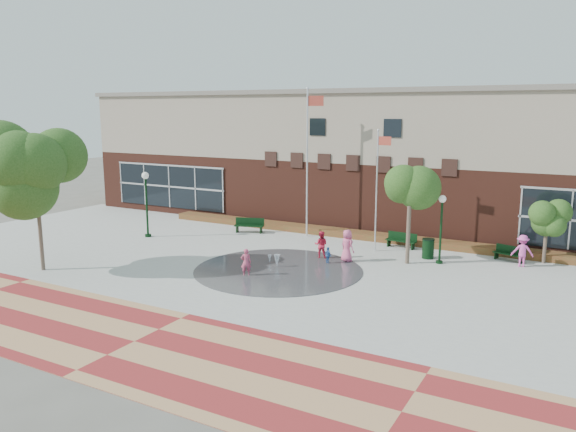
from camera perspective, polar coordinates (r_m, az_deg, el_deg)
The scene contains 24 objects.
ground at distance 25.66m, azimuth -4.35°, elevation -7.18°, with size 120.00×120.00×0.00m, color #666056.
plaza_concrete at distance 28.94m, azimuth 0.00°, elevation -5.06°, with size 46.00×18.00×0.01m, color #A8A8A0.
paver_band at distance 20.55m, azimuth -15.33°, elevation -12.22°, with size 46.00×6.00×0.01m, color maroon.
splash_pad at distance 28.11m, azimuth -0.99°, elevation -5.54°, with size 8.40×8.40×0.01m, color #383A3D.
library_building at distance 40.31m, azimuth 9.34°, elevation 6.00°, with size 44.40×10.40×9.20m.
flower_bed at distance 35.58m, azimuth 5.92°, elevation -2.11°, with size 26.00×1.20×0.40m, color maroon.
flagpole_left at distance 34.73m, azimuth 2.04°, elevation 6.19°, with size 1.06×0.32×9.22m.
flagpole_right at distance 31.48m, azimuth 9.07°, elevation 3.21°, with size 0.84×0.15×6.85m.
lamp_left at distance 35.97m, azimuth -14.20°, elevation 1.89°, with size 0.43×0.43×4.10m.
lamp_right at distance 29.84m, azimuth 15.31°, elevation -0.54°, with size 0.38×0.38×3.61m.
bench_left at distance 36.55m, azimuth -3.96°, elevation -1.24°, with size 1.98×1.11×0.96m.
bench_mid at distance 33.14m, azimuth 11.40°, elevation -2.72°, with size 1.81×0.65×0.89m.
bench_right at distance 31.90m, azimuth 21.53°, elevation -3.84°, with size 1.69×0.92×0.82m.
trash_can at distance 31.07m, azimuth 14.05°, elevation -3.23°, with size 0.67×0.67×1.09m.
tree_big_left at distance 29.81m, azimuth -24.31°, elevation 4.28°, with size 4.39×4.39×7.02m.
tree_mid at distance 29.20m, azimuth 12.28°, elevation 2.17°, with size 2.97×2.97×5.02m.
tree_small_right at distance 31.76m, azimuth 24.85°, elevation -0.14°, with size 1.95×1.95×3.34m.
water_jet_a at distance 28.62m, azimuth -1.13°, elevation -5.25°, with size 0.32×0.32×0.63m, color white.
water_jet_b at distance 29.31m, azimuth -1.88°, elevation -4.87°, with size 0.19×0.19×0.44m, color white.
child_splash at distance 27.09m, azimuth -4.29°, elevation -4.71°, with size 0.49×0.32×1.36m, color #CA4869.
adult_red at distance 30.25m, azimuth 3.37°, elevation -2.93°, with size 0.72×0.56×1.49m, color red.
adult_pink at distance 29.64m, azimuth 6.03°, elevation -3.02°, with size 0.84×0.55×1.72m, color #E35C89.
child_blue at distance 29.22m, azimuth 4.08°, elevation -4.02°, with size 0.53×0.22×0.90m, color #3568B2.
person_bench at distance 30.94m, azimuth 22.71°, elevation -3.29°, with size 1.07×0.62×1.66m, color #EC50B5.
Camera 1 is at (13.44, -20.39, 7.89)m, focal length 35.00 mm.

